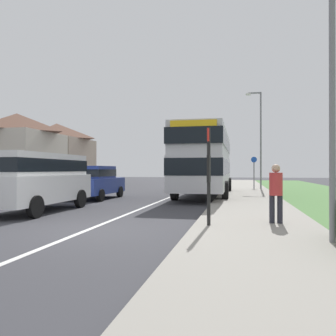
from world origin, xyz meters
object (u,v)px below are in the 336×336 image
bus_stop_sign (209,169)px  cycle_route_sign (254,171)px  parked_car_blue (94,181)px  double_decker_bus (205,159)px  pedestrian_at_stop (276,191)px  street_lamp_mid (259,134)px  street_lamp_near (326,30)px  parked_van_white (37,177)px

bus_stop_sign → cycle_route_sign: bus_stop_sign is taller
parked_car_blue → bus_stop_sign: 10.34m
double_decker_bus → parked_car_blue: 6.41m
pedestrian_at_stop → bus_stop_sign: 1.93m
bus_stop_sign → street_lamp_mid: 17.70m
pedestrian_at_stop → street_lamp_near: (0.72, -2.22, 3.27)m
bus_stop_sign → street_lamp_mid: (2.22, 17.36, 2.64)m
double_decker_bus → pedestrian_at_stop: double_decker_bus is taller
parked_van_white → street_lamp_near: size_ratio=0.67×
double_decker_bus → parked_van_white: size_ratio=2.15×
pedestrian_at_stop → cycle_route_sign: 17.62m
parked_van_white → parked_car_blue: 5.42m
pedestrian_at_stop → bus_stop_sign: bus_stop_sign is taller
parked_car_blue → cycle_route_sign: size_ratio=1.71×
parked_car_blue → cycle_route_sign: (8.50, 10.40, 0.49)m
double_decker_bus → parked_car_blue: (-5.47, -3.12, -1.20)m
street_lamp_near → pedestrian_at_stop: bearing=108.1°
parked_car_blue → cycle_route_sign: 13.44m
pedestrian_at_stop → cycle_route_sign: bearing=89.4°
double_decker_bus → parked_car_blue: bearing=-150.3°
street_lamp_mid → street_lamp_near: bearing=-89.4°
parked_van_white → bus_stop_sign: bus_stop_sign is taller
parked_van_white → street_lamp_mid: 17.46m
parked_car_blue → street_lamp_near: 13.49m
parked_van_white → street_lamp_mid: bearing=59.7°
bus_stop_sign → parked_van_white: bearing=158.9°
parked_van_white → pedestrian_at_stop: size_ratio=2.99×
bus_stop_sign → street_lamp_mid: size_ratio=0.36×
pedestrian_at_stop → cycle_route_sign: cycle_route_sign is taller
cycle_route_sign → street_lamp_mid: 2.93m
pedestrian_at_stop → street_lamp_mid: size_ratio=0.23×
cycle_route_sign → pedestrian_at_stop: bearing=-90.6°
street_lamp_mid → cycle_route_sign: bearing=110.0°
parked_van_white → street_lamp_near: 10.20m
parked_van_white → street_lamp_near: street_lamp_near is taller
pedestrian_at_stop → double_decker_bus: bearing=105.5°
bus_stop_sign → street_lamp_near: 3.94m
bus_stop_sign → cycle_route_sign: size_ratio=1.03×
cycle_route_sign → street_lamp_mid: (0.35, -0.95, 2.75)m
cycle_route_sign → parked_car_blue: bearing=-129.3°
pedestrian_at_stop → parked_van_white: bearing=167.6°
pedestrian_at_stop → bus_stop_sign: bearing=-157.6°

